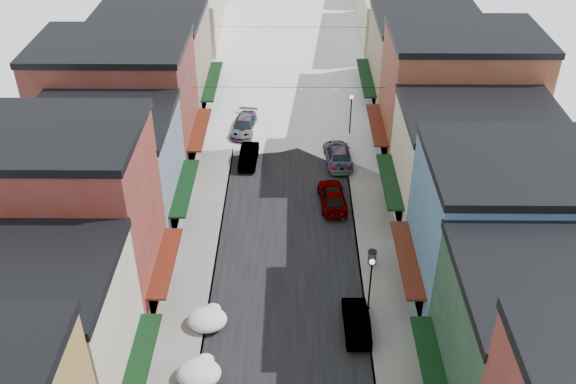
{
  "coord_description": "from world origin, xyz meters",
  "views": [
    {
      "loc": [
        0.34,
        -10.29,
        29.15
      ],
      "look_at": [
        0.0,
        30.16,
        2.05
      ],
      "focal_mm": 40.0,
      "sensor_mm": 36.0,
      "label": 1
    }
  ],
  "objects_px": {
    "car_green_sedan": "(356,321)",
    "trash_can": "(372,257)",
    "car_dark_hatch": "(249,156)",
    "streetlamp_near": "(371,278)"
  },
  "relations": [
    {
      "from": "trash_can",
      "to": "streetlamp_near",
      "type": "xyz_separation_m",
      "value": [
        -0.68,
        -4.47,
        2.0
      ]
    },
    {
      "from": "car_green_sedan",
      "to": "trash_can",
      "type": "height_order",
      "value": "car_green_sedan"
    },
    {
      "from": "trash_can",
      "to": "streetlamp_near",
      "type": "relative_size",
      "value": 0.26
    },
    {
      "from": "car_dark_hatch",
      "to": "car_green_sedan",
      "type": "xyz_separation_m",
      "value": [
        7.8,
        -19.85,
        0.02
      ]
    },
    {
      "from": "car_green_sedan",
      "to": "trash_can",
      "type": "relative_size",
      "value": 4.05
    },
    {
      "from": "car_dark_hatch",
      "to": "trash_can",
      "type": "xyz_separation_m",
      "value": [
        9.38,
        -13.68,
        0.01
      ]
    },
    {
      "from": "car_green_sedan",
      "to": "trash_can",
      "type": "distance_m",
      "value": 6.37
    },
    {
      "from": "trash_can",
      "to": "streetlamp_near",
      "type": "distance_m",
      "value": 4.94
    },
    {
      "from": "car_dark_hatch",
      "to": "trash_can",
      "type": "bearing_deg",
      "value": -52.78
    },
    {
      "from": "car_dark_hatch",
      "to": "streetlamp_near",
      "type": "distance_m",
      "value": 20.23
    }
  ]
}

